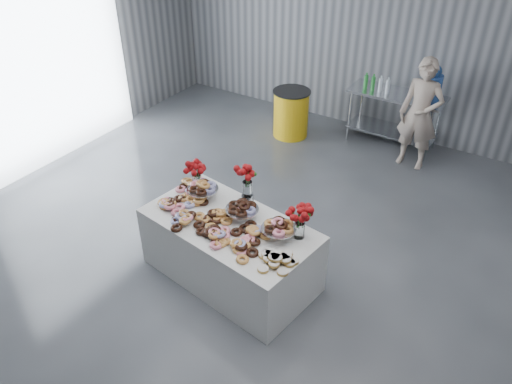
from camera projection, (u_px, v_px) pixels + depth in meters
ground at (232, 284)px, 5.61m from camera, size 9.00×9.00×0.00m
room_walls at (202, 45)px, 4.30m from camera, size 8.04×9.04×4.02m
display_table at (230, 250)px, 5.52m from camera, size 2.03×1.27×0.75m
prep_table at (395, 110)px, 7.97m from camera, size 1.50×0.60×0.90m
donut_mounds at (226, 222)px, 5.25m from camera, size 1.90×1.06×0.09m
cake_stand_left at (203, 188)px, 5.62m from camera, size 0.36×0.36×0.17m
cake_stand_mid at (242, 208)px, 5.30m from camera, size 0.36×0.36×0.17m
cake_stand_right at (279, 227)px, 5.03m from camera, size 0.36×0.36×0.17m
danish_pile at (275, 257)px, 4.78m from camera, size 0.48×0.48×0.11m
bouquet_left at (196, 166)px, 5.70m from camera, size 0.26×0.26×0.42m
bouquet_right at (300, 214)px, 4.95m from camera, size 0.26×0.26×0.42m
bouquet_center at (247, 178)px, 5.34m from camera, size 0.26×0.26×0.57m
water_jug at (432, 85)px, 7.45m from camera, size 0.28×0.28×0.55m
drink_bottles at (377, 83)px, 7.81m from camera, size 0.54×0.08×0.27m
person at (420, 114)px, 7.31m from camera, size 0.63×0.42×1.68m
trash_barrel at (291, 113)px, 8.36m from camera, size 0.63×0.63×0.80m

